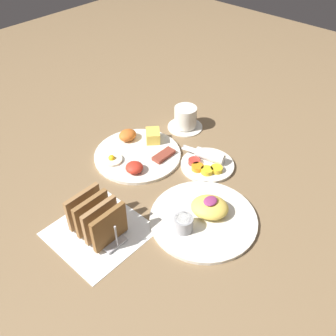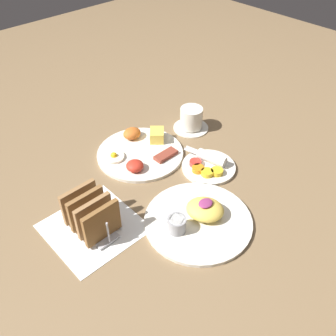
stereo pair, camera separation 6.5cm
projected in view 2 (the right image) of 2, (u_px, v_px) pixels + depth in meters
The scene contains 7 objects.
ground_plane at pixel (163, 196), 1.04m from camera, with size 3.00×3.00×0.00m, color brown.
napkin_flat at pixel (93, 227), 0.95m from camera, with size 0.22×0.22×0.00m.
plate_breakfast at pixel (140, 151), 1.17m from camera, with size 0.27×0.27×0.05m.
plate_condiments at pixel (209, 165), 1.12m from camera, with size 0.16×0.18×0.04m.
plate_foreground at pixel (198, 218), 0.96m from camera, with size 0.28×0.28×0.06m.
toast_rack at pixel (91, 214), 0.92m from camera, with size 0.10×0.15×0.10m.
coffee_cup at pixel (191, 119), 1.27m from camera, with size 0.12×0.12×0.08m.
Camera 2 is at (-0.50, -0.55, 0.74)m, focal length 40.00 mm.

